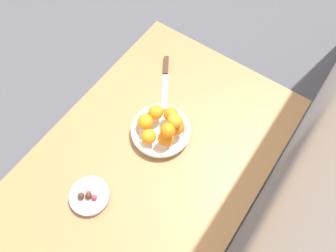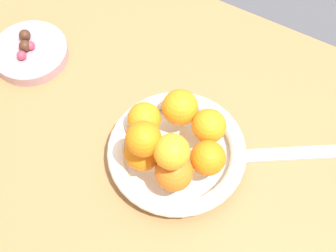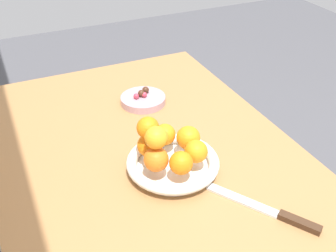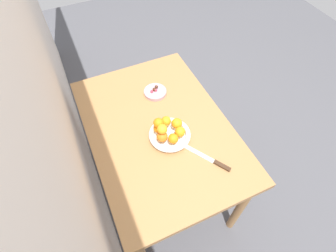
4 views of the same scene
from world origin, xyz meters
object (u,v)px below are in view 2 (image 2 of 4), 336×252
object	(u,v)px
orange_5	(142,153)
candy_ball_2	(25,35)
orange_7	(172,152)
fruit_bowl	(177,153)
orange_1	(208,158)
orange_6	(143,139)
knife	(330,151)
orange_3	(180,107)
candy_ball_3	(22,55)
dining_table	(125,171)
candy_dish	(30,53)
orange_2	(209,126)
candy_ball_0	(25,46)
orange_4	(144,119)
orange_0	(174,172)
candy_ball_1	(30,46)

from	to	relation	value
orange_5	candy_ball_2	bearing A→B (deg)	-20.30
orange_7	fruit_bowl	bearing A→B (deg)	-70.62
candy_ball_2	orange_1	bearing A→B (deg)	169.24
orange_5	orange_6	bearing A→B (deg)	149.75
orange_1	orange_6	world-z (taller)	orange_6
knife	orange_3	bearing A→B (deg)	18.70
orange_7	candy_ball_3	xyz separation A→B (m)	(0.35, -0.08, -0.09)
orange_1	knife	xyz separation A→B (m)	(-0.16, -0.14, -0.06)
fruit_bowl	knife	bearing A→B (deg)	-148.55
dining_table	knife	size ratio (longest dim) A/B	4.76
dining_table	orange_7	xyz separation A→B (m)	(-0.11, 0.02, 0.21)
orange_7	candy_ball_3	world-z (taller)	orange_7
dining_table	orange_1	distance (m)	0.21
candy_dish	orange_7	bearing A→B (deg)	163.48
orange_5	orange_6	distance (m)	0.06
candy_ball_2	orange_6	bearing A→B (deg)	159.48
orange_6	knife	xyz separation A→B (m)	(-0.25, -0.18, -0.12)
orange_1	orange_2	world-z (taller)	same
orange_7	candy_ball_0	xyz separation A→B (m)	(0.36, -0.10, -0.09)
orange_3	fruit_bowl	bearing A→B (deg)	113.73
fruit_bowl	orange_4	bearing A→B (deg)	-6.27
dining_table	candy_dish	world-z (taller)	candy_dish
orange_3	orange_5	bearing A→B (deg)	83.26
dining_table	orange_6	xyz separation A→B (m)	(-0.06, 0.02, 0.21)
orange_2	orange_0	bearing A→B (deg)	84.52
orange_2	candy_ball_0	world-z (taller)	orange_2
dining_table	candy_ball_3	size ratio (longest dim) A/B	64.02
candy_ball_2	knife	distance (m)	0.58
orange_0	orange_1	distance (m)	0.06
orange_3	orange_6	bearing A→B (deg)	87.19
orange_6	candy_ball_3	xyz separation A→B (m)	(0.31, -0.08, -0.09)
orange_4	candy_ball_2	bearing A→B (deg)	-12.54
candy_ball_0	candy_ball_1	distance (m)	0.01
orange_5	dining_table	bearing A→B (deg)	-18.20
candy_ball_1	candy_ball_0	bearing A→B (deg)	43.66
orange_5	candy_ball_0	world-z (taller)	orange_5
candy_dish	candy_ball_3	bearing A→B (deg)	97.36
orange_5	orange_2	bearing A→B (deg)	-126.27
dining_table	candy_ball_1	bearing A→B (deg)	-19.68
orange_1	orange_4	xyz separation A→B (m)	(0.12, -0.01, -0.00)
orange_4	orange_5	bearing A→B (deg)	117.73
orange_5	orange_7	world-z (taller)	orange_7
orange_5	orange_1	bearing A→B (deg)	-155.91
orange_0	orange_4	xyz separation A→B (m)	(0.09, -0.06, -0.00)
candy_dish	orange_5	distance (m)	0.32
knife	candy_ball_0	bearing A→B (deg)	8.25
orange_2	orange_4	distance (m)	0.10
orange_5	knife	size ratio (longest dim) A/B	0.25
fruit_bowl	orange_5	xyz separation A→B (m)	(0.03, 0.05, 0.05)
fruit_bowl	knife	world-z (taller)	fruit_bowl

